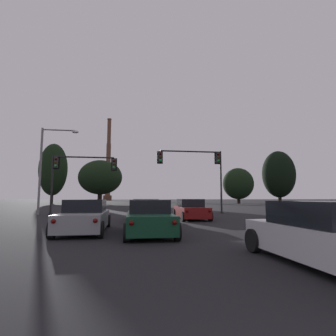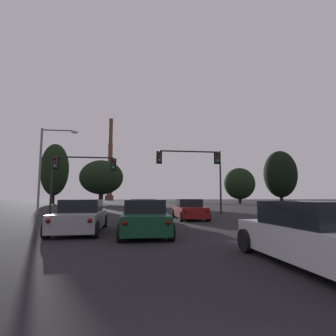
# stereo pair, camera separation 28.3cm
# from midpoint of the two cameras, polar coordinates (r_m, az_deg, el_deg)

# --- Properties ---
(sedan_left_lane_second) EXTENTS (2.03, 4.72, 1.43)m
(sedan_left_lane_second) POSITION_cam_midpoint_polar(r_m,az_deg,el_deg) (12.50, -17.75, -10.06)
(sedan_left_lane_second) COLOR gray
(sedan_left_lane_second) RESTS_ON ground_plane
(sedan_right_lane_front) EXTENTS (2.07, 4.74, 1.43)m
(sedan_right_lane_front) POSITION_cam_midpoint_polar(r_m,az_deg,el_deg) (19.07, 5.01, -9.03)
(sedan_right_lane_front) COLOR maroon
(sedan_right_lane_front) RESTS_ON ground_plane
(sedan_center_lane_second) EXTENTS (2.02, 4.72, 1.43)m
(sedan_center_lane_second) POSITION_cam_midpoint_polar(r_m,az_deg,el_deg) (11.28, -4.44, -10.76)
(sedan_center_lane_second) COLOR #0F3823
(sedan_center_lane_second) RESTS_ON ground_plane
(hatchback_center_lane_front) EXTENTS (1.97, 4.13, 1.44)m
(hatchback_center_lane_front) POSITION_cam_midpoint_polar(r_m,az_deg,el_deg) (17.48, -5.10, -9.26)
(hatchback_center_lane_front) COLOR #0F3823
(hatchback_center_lane_front) RESTS_ON ground_plane
(sedan_right_lane_third) EXTENTS (2.13, 4.76, 1.43)m
(sedan_right_lane_third) POSITION_cam_midpoint_polar(r_m,az_deg,el_deg) (6.81, 31.64, -12.61)
(sedan_right_lane_third) COLOR silver
(sedan_right_lane_third) RESTS_ON ground_plane
(traffic_light_overhead_right) EXTENTS (6.61, 0.50, 6.20)m
(traffic_light_overhead_right) POSITION_cam_midpoint_polar(r_m,az_deg,el_deg) (26.15, 7.11, 0.71)
(traffic_light_overhead_right) COLOR black
(traffic_light_overhead_right) RESTS_ON ground_plane
(traffic_light_overhead_left) EXTENTS (6.14, 0.50, 5.50)m
(traffic_light_overhead_left) POSITION_cam_midpoint_polar(r_m,az_deg,el_deg) (26.48, -19.38, -0.24)
(traffic_light_overhead_left) COLOR black
(traffic_light_overhead_left) RESTS_ON ground_plane
(street_lamp) EXTENTS (3.35, 0.36, 7.98)m
(street_lamp) POSITION_cam_midpoint_polar(r_m,az_deg,el_deg) (26.58, -24.62, 1.53)
(street_lamp) COLOR slate
(street_lamp) RESTS_ON ground_plane
(smokestack) EXTENTS (5.22, 5.22, 52.26)m
(smokestack) POSITION_cam_midpoint_polar(r_m,az_deg,el_deg) (169.10, -12.47, 0.05)
(smokestack) COLOR #523427
(smokestack) RESTS_ON ground_plane
(treeline_center_left) EXTENTS (9.73, 8.76, 15.57)m
(treeline_center_left) POSITION_cam_midpoint_polar(r_m,az_deg,el_deg) (85.07, 23.34, -1.24)
(treeline_center_left) COLOR black
(treeline_center_left) RESTS_ON ground_plane
(treeline_center_right) EXTENTS (7.11, 6.40, 15.70)m
(treeline_center_right) POSITION_cam_midpoint_polar(r_m,az_deg,el_deg) (74.44, -23.36, -0.31)
(treeline_center_right) COLOR black
(treeline_center_right) RESTS_ON ground_plane
(treeline_right_mid) EXTENTS (8.47, 7.63, 9.75)m
(treeline_right_mid) POSITION_cam_midpoint_polar(r_m,az_deg,el_deg) (74.65, 15.40, -3.29)
(treeline_right_mid) COLOR black
(treeline_right_mid) RESTS_ON ground_plane
(treeline_far_left) EXTENTS (10.57, 9.51, 10.78)m
(treeline_far_left) POSITION_cam_midpoint_polar(r_m,az_deg,el_deg) (66.40, -14.16, -2.00)
(treeline_far_left) COLOR black
(treeline_far_left) RESTS_ON ground_plane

